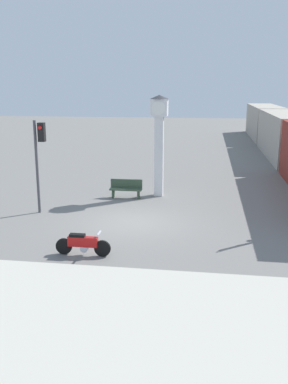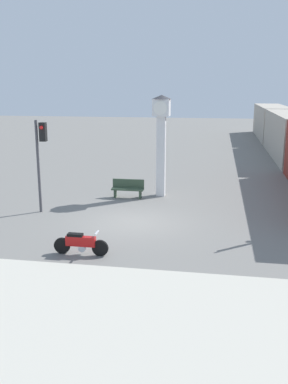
{
  "view_description": "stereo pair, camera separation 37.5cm",
  "coord_description": "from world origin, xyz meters",
  "px_view_note": "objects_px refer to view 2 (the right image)",
  "views": [
    {
      "loc": [
        2.9,
        -16.51,
        5.44
      ],
      "look_at": [
        0.45,
        -0.05,
        1.31
      ],
      "focal_mm": 40.0,
      "sensor_mm": 36.0,
      "label": 1
    },
    {
      "loc": [
        3.27,
        -16.46,
        5.44
      ],
      "look_at": [
        0.45,
        -0.05,
        1.31
      ],
      "focal_mm": 40.0,
      "sensor_mm": 36.0,
      "label": 2
    }
  ],
  "objects_px": {
    "bench": "(128,188)",
    "clock_tower": "(161,131)",
    "traffic_light": "(41,150)",
    "motorcycle": "(81,243)"
  },
  "relations": [
    {
      "from": "clock_tower",
      "to": "motorcycle",
      "type": "bearing_deg",
      "value": -100.68
    },
    {
      "from": "clock_tower",
      "to": "traffic_light",
      "type": "distance_m",
      "value": 6.08
    },
    {
      "from": "traffic_light",
      "to": "clock_tower",
      "type": "bearing_deg",
      "value": 38.74
    },
    {
      "from": "clock_tower",
      "to": "bench",
      "type": "height_order",
      "value": "clock_tower"
    },
    {
      "from": "traffic_light",
      "to": "bench",
      "type": "relative_size",
      "value": 2.53
    },
    {
      "from": "clock_tower",
      "to": "traffic_light",
      "type": "relative_size",
      "value": 1.24
    },
    {
      "from": "bench",
      "to": "traffic_light",
      "type": "bearing_deg",
      "value": -135.48
    },
    {
      "from": "traffic_light",
      "to": "bench",
      "type": "distance_m",
      "value": 4.99
    },
    {
      "from": "bench",
      "to": "clock_tower",
      "type": "bearing_deg",
      "value": 23.62
    },
    {
      "from": "motorcycle",
      "to": "clock_tower",
      "type": "height_order",
      "value": "clock_tower"
    }
  ]
}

